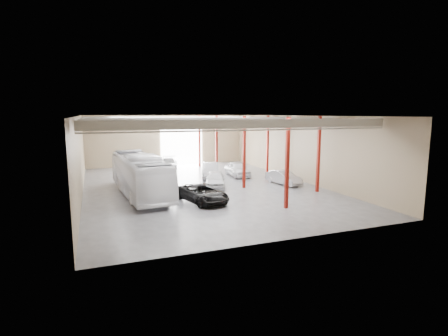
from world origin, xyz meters
TOP-DOWN VIEW (x-y plane):
  - depot_shell at (0.13, 0.48)m, footprint 22.12×32.12m
  - coach_bus at (-6.09, -1.36)m, footprint 4.02×13.31m
  - black_sedan at (-1.71, -6.00)m, footprint 3.72×5.85m
  - car_row_a at (1.24, -0.80)m, footprint 3.35×5.07m
  - car_row_b at (2.50, 4.50)m, footprint 3.30×5.44m
  - car_row_c at (-0.73, 11.91)m, footprint 3.32×5.67m
  - car_right_near at (8.30, -1.90)m, footprint 2.23×4.55m
  - car_right_far at (5.71, 4.16)m, footprint 2.13×4.87m

SIDE VIEW (x-z plane):
  - car_right_near at x=8.30m, z-range 0.00..1.44m
  - black_sedan at x=-1.71m, z-range 0.00..1.50m
  - car_row_c at x=-0.73m, z-range 0.00..1.54m
  - car_row_a at x=1.24m, z-range 0.00..1.60m
  - car_right_far at x=5.71m, z-range 0.00..1.64m
  - car_row_b at x=2.50m, z-range 0.00..1.69m
  - coach_bus at x=-6.09m, z-range 0.00..3.66m
  - depot_shell at x=0.13m, z-range 1.44..8.51m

